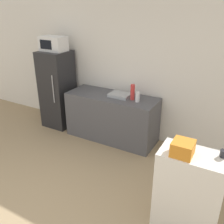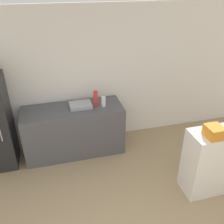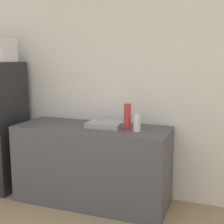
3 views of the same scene
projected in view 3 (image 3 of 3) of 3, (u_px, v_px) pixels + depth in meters
name	position (u px, v px, depth m)	size (l,w,h in m)	color
wall_back	(111.00, 90.00, 3.86)	(8.00, 0.06, 2.60)	white
counter	(92.00, 164.00, 3.67)	(1.79, 0.68, 0.91)	#4C4C51
sink_basin	(105.00, 124.00, 3.57)	(0.39, 0.31, 0.06)	#9EA3A8
bottle_tall	(127.00, 117.00, 3.43)	(0.08, 0.08, 0.29)	red
bottle_short	(137.00, 123.00, 3.33)	(0.08, 0.08, 0.19)	silver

